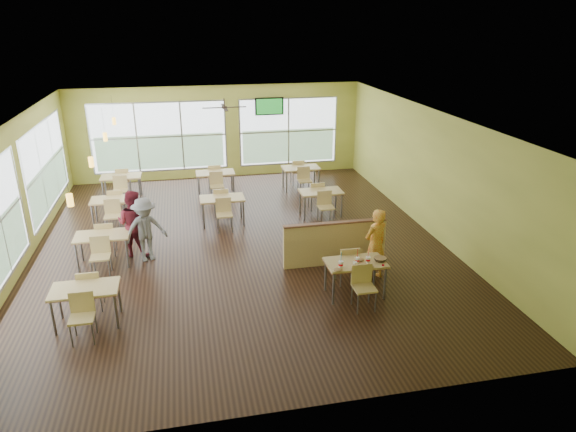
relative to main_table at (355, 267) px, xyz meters
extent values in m
plane|color=black|center=(-2.00, 3.00, -0.63)|extent=(12.00, 12.00, 0.00)
plane|color=white|center=(-2.00, 3.00, 2.57)|extent=(12.00, 12.00, 0.00)
cube|color=#CDCC53|center=(-2.00, 9.00, 0.97)|extent=(10.00, 0.04, 3.20)
cube|color=#CDCC53|center=(-2.00, -3.00, 0.97)|extent=(10.00, 0.04, 3.20)
cube|color=#CDCC53|center=(-7.00, 3.00, 0.97)|extent=(0.04, 12.00, 3.20)
cube|color=#CDCC53|center=(3.00, 3.00, 0.97)|extent=(0.04, 12.00, 3.20)
cube|color=white|center=(-6.98, 6.00, 0.89)|extent=(0.02, 4.50, 2.35)
cube|color=white|center=(-4.00, 8.98, 0.89)|extent=(4.50, 0.02, 2.35)
cube|color=white|center=(0.50, 8.98, 0.89)|extent=(3.50, 0.02, 2.35)
cube|color=#B7BABC|center=(-6.97, 3.50, -0.28)|extent=(0.04, 9.40, 0.05)
cube|color=#B7BABC|center=(-1.75, 8.97, -0.28)|extent=(8.00, 0.04, 0.05)
cube|color=#DABC75|center=(0.00, 0.00, 0.10)|extent=(1.20, 0.70, 0.04)
cube|color=brown|center=(0.00, 0.00, 0.07)|extent=(1.22, 0.71, 0.01)
cylinder|color=slate|center=(-0.54, -0.29, -0.28)|extent=(0.05, 0.05, 0.71)
cylinder|color=slate|center=(0.54, -0.29, -0.28)|extent=(0.05, 0.05, 0.71)
cylinder|color=slate|center=(-0.54, 0.29, -0.28)|extent=(0.05, 0.05, 0.71)
cylinder|color=slate|center=(0.54, 0.29, -0.28)|extent=(0.05, 0.05, 0.71)
cube|color=#DABC75|center=(0.00, 0.55, -0.18)|extent=(0.42, 0.42, 0.04)
cube|color=#DABC75|center=(0.00, 0.74, 0.04)|extent=(0.42, 0.04, 0.40)
cube|color=#DABC75|center=(0.00, -0.55, -0.18)|extent=(0.42, 0.42, 0.04)
cube|color=#DABC75|center=(0.00, -0.74, 0.04)|extent=(0.42, 0.04, 0.40)
cube|color=#DABC75|center=(0.00, 1.45, -0.13)|extent=(2.40, 0.12, 1.00)
cube|color=brown|center=(0.00, 1.45, 0.39)|extent=(2.40, 0.14, 0.04)
cube|color=#DABC75|center=(-5.20, 0.00, 0.10)|extent=(1.20, 0.70, 0.04)
cube|color=brown|center=(-5.20, 0.00, 0.07)|extent=(1.22, 0.71, 0.01)
cylinder|color=slate|center=(-5.74, -0.29, -0.28)|extent=(0.05, 0.05, 0.71)
cylinder|color=slate|center=(-4.66, -0.29, -0.28)|extent=(0.05, 0.05, 0.71)
cylinder|color=slate|center=(-5.74, 0.29, -0.28)|extent=(0.05, 0.05, 0.71)
cylinder|color=slate|center=(-4.66, 0.29, -0.28)|extent=(0.05, 0.05, 0.71)
cube|color=#DABC75|center=(-5.20, 0.55, -0.18)|extent=(0.42, 0.42, 0.04)
cube|color=#DABC75|center=(-5.20, 0.74, 0.04)|extent=(0.42, 0.04, 0.40)
cube|color=#DABC75|center=(-5.20, -0.55, -0.18)|extent=(0.42, 0.42, 0.04)
cube|color=#DABC75|center=(-5.20, -0.74, 0.04)|extent=(0.42, 0.04, 0.40)
cube|color=#DABC75|center=(-5.20, 2.50, 0.10)|extent=(1.20, 0.70, 0.04)
cube|color=brown|center=(-5.20, 2.50, 0.07)|extent=(1.22, 0.71, 0.01)
cylinder|color=slate|center=(-5.74, 2.21, -0.28)|extent=(0.05, 0.05, 0.71)
cylinder|color=slate|center=(-4.66, 2.21, -0.28)|extent=(0.05, 0.05, 0.71)
cylinder|color=slate|center=(-5.74, 2.79, -0.28)|extent=(0.05, 0.05, 0.71)
cylinder|color=slate|center=(-4.66, 2.79, -0.28)|extent=(0.05, 0.05, 0.71)
cube|color=#DABC75|center=(-5.20, 3.05, -0.18)|extent=(0.42, 0.42, 0.04)
cube|color=#DABC75|center=(-5.20, 3.24, 0.04)|extent=(0.42, 0.04, 0.40)
cube|color=#DABC75|center=(-5.20, 1.95, -0.18)|extent=(0.42, 0.42, 0.04)
cube|color=#DABC75|center=(-5.20, 1.76, 0.04)|extent=(0.42, 0.04, 0.40)
cube|color=#DABC75|center=(-5.20, 5.00, 0.10)|extent=(1.20, 0.70, 0.04)
cube|color=brown|center=(-5.20, 5.00, 0.07)|extent=(1.22, 0.71, 0.01)
cylinder|color=slate|center=(-5.74, 4.71, -0.28)|extent=(0.05, 0.05, 0.71)
cylinder|color=slate|center=(-4.66, 4.71, -0.28)|extent=(0.05, 0.05, 0.71)
cylinder|color=slate|center=(-5.74, 5.29, -0.28)|extent=(0.05, 0.05, 0.71)
cylinder|color=slate|center=(-4.66, 5.29, -0.28)|extent=(0.05, 0.05, 0.71)
cube|color=#DABC75|center=(-5.20, 5.55, -0.18)|extent=(0.42, 0.42, 0.04)
cube|color=#DABC75|center=(-5.20, 5.74, 0.04)|extent=(0.42, 0.04, 0.40)
cube|color=#DABC75|center=(-5.20, 4.45, -0.18)|extent=(0.42, 0.42, 0.04)
cube|color=#DABC75|center=(-5.20, 4.26, 0.04)|extent=(0.42, 0.04, 0.40)
cube|color=#DABC75|center=(-5.20, 7.20, 0.10)|extent=(1.20, 0.70, 0.04)
cube|color=brown|center=(-5.20, 7.20, 0.07)|extent=(1.22, 0.71, 0.01)
cylinder|color=slate|center=(-5.74, 6.91, -0.28)|extent=(0.05, 0.05, 0.71)
cylinder|color=slate|center=(-4.66, 6.91, -0.28)|extent=(0.05, 0.05, 0.71)
cylinder|color=slate|center=(-5.74, 7.49, -0.28)|extent=(0.05, 0.05, 0.71)
cylinder|color=slate|center=(-4.66, 7.49, -0.28)|extent=(0.05, 0.05, 0.71)
cube|color=#DABC75|center=(-5.20, 7.75, -0.18)|extent=(0.42, 0.42, 0.04)
cube|color=#DABC75|center=(-5.20, 7.94, 0.04)|extent=(0.42, 0.04, 0.40)
cube|color=#DABC75|center=(-5.20, 6.65, -0.18)|extent=(0.42, 0.42, 0.04)
cube|color=#DABC75|center=(-5.20, 6.46, 0.04)|extent=(0.42, 0.04, 0.40)
cube|color=#DABC75|center=(-2.30, 4.50, 0.10)|extent=(1.20, 0.70, 0.04)
cube|color=brown|center=(-2.30, 4.50, 0.07)|extent=(1.22, 0.71, 0.01)
cylinder|color=slate|center=(-2.84, 4.21, -0.28)|extent=(0.05, 0.05, 0.71)
cylinder|color=slate|center=(-1.76, 4.21, -0.28)|extent=(0.05, 0.05, 0.71)
cylinder|color=slate|center=(-2.84, 4.79, -0.28)|extent=(0.05, 0.05, 0.71)
cylinder|color=slate|center=(-1.76, 4.79, -0.28)|extent=(0.05, 0.05, 0.71)
cube|color=#DABC75|center=(-2.30, 5.05, -0.18)|extent=(0.42, 0.42, 0.04)
cube|color=#DABC75|center=(-2.30, 5.24, 0.04)|extent=(0.42, 0.04, 0.40)
cube|color=#DABC75|center=(-2.30, 3.95, -0.18)|extent=(0.42, 0.42, 0.04)
cube|color=#DABC75|center=(-2.30, 3.76, 0.04)|extent=(0.42, 0.04, 0.40)
cube|color=#DABC75|center=(-2.30, 7.00, 0.10)|extent=(1.20, 0.70, 0.04)
cube|color=brown|center=(-2.30, 7.00, 0.07)|extent=(1.22, 0.71, 0.01)
cylinder|color=slate|center=(-2.84, 6.71, -0.28)|extent=(0.05, 0.05, 0.71)
cylinder|color=slate|center=(-1.76, 6.71, -0.28)|extent=(0.05, 0.05, 0.71)
cylinder|color=slate|center=(-2.84, 7.29, -0.28)|extent=(0.05, 0.05, 0.71)
cylinder|color=slate|center=(-1.76, 7.29, -0.28)|extent=(0.05, 0.05, 0.71)
cube|color=#DABC75|center=(-2.30, 7.55, -0.18)|extent=(0.42, 0.42, 0.04)
cube|color=#DABC75|center=(-2.30, 7.74, 0.04)|extent=(0.42, 0.04, 0.40)
cube|color=#DABC75|center=(-2.30, 6.45, -0.18)|extent=(0.42, 0.42, 0.04)
cube|color=#DABC75|center=(-2.30, 6.26, 0.04)|extent=(0.42, 0.04, 0.40)
cube|color=#DABC75|center=(0.50, 4.50, 0.10)|extent=(1.20, 0.70, 0.04)
cube|color=brown|center=(0.50, 4.50, 0.07)|extent=(1.22, 0.71, 0.01)
cylinder|color=slate|center=(-0.04, 4.21, -0.28)|extent=(0.05, 0.05, 0.71)
cylinder|color=slate|center=(1.04, 4.21, -0.28)|extent=(0.05, 0.05, 0.71)
cylinder|color=slate|center=(-0.04, 4.79, -0.28)|extent=(0.05, 0.05, 0.71)
cylinder|color=slate|center=(1.04, 4.79, -0.28)|extent=(0.05, 0.05, 0.71)
cube|color=#DABC75|center=(0.50, 5.05, -0.18)|extent=(0.42, 0.42, 0.04)
cube|color=#DABC75|center=(0.50, 5.24, 0.04)|extent=(0.42, 0.04, 0.40)
cube|color=#DABC75|center=(0.50, 3.95, -0.18)|extent=(0.42, 0.42, 0.04)
cube|color=#DABC75|center=(0.50, 3.76, 0.04)|extent=(0.42, 0.04, 0.40)
cube|color=#DABC75|center=(0.50, 7.00, 0.10)|extent=(1.20, 0.70, 0.04)
cube|color=brown|center=(0.50, 7.00, 0.07)|extent=(1.22, 0.71, 0.01)
cylinder|color=slate|center=(-0.04, 6.71, -0.28)|extent=(0.05, 0.05, 0.71)
cylinder|color=slate|center=(1.04, 6.71, -0.28)|extent=(0.05, 0.05, 0.71)
cylinder|color=slate|center=(-0.04, 7.29, -0.28)|extent=(0.05, 0.05, 0.71)
cylinder|color=slate|center=(1.04, 7.29, -0.28)|extent=(0.05, 0.05, 0.71)
cube|color=#DABC75|center=(0.50, 7.55, -0.18)|extent=(0.42, 0.42, 0.04)
cube|color=#DABC75|center=(0.50, 7.74, 0.04)|extent=(0.42, 0.04, 0.40)
cube|color=#DABC75|center=(0.50, 6.45, -0.18)|extent=(0.42, 0.42, 0.04)
cube|color=#DABC75|center=(0.50, 6.26, 0.04)|extent=(0.42, 0.04, 0.40)
cylinder|color=#2D2119|center=(-5.20, 0.00, 2.22)|extent=(0.01, 0.01, 0.70)
cylinder|color=yellow|center=(-5.20, 0.00, 1.82)|extent=(0.11, 0.11, 0.22)
cylinder|color=#2D2119|center=(-5.20, 2.50, 2.22)|extent=(0.01, 0.01, 0.70)
cylinder|color=yellow|center=(-5.20, 2.50, 1.82)|extent=(0.11, 0.11, 0.22)
cylinder|color=#2D2119|center=(-5.20, 5.00, 2.22)|extent=(0.01, 0.01, 0.70)
cylinder|color=yellow|center=(-5.20, 5.00, 1.82)|extent=(0.11, 0.11, 0.22)
cylinder|color=#2D2119|center=(-5.20, 7.20, 2.22)|extent=(0.01, 0.01, 0.70)
cylinder|color=yellow|center=(-5.20, 7.20, 1.82)|extent=(0.11, 0.11, 0.22)
cylinder|color=#2D2119|center=(-2.00, 6.00, 2.45)|extent=(0.03, 0.03, 0.24)
cylinder|color=#2D2119|center=(-2.00, 6.00, 2.31)|extent=(0.16, 0.16, 0.06)
cube|color=#2D2119|center=(-1.65, 6.00, 2.31)|extent=(0.55, 0.10, 0.01)
cube|color=#2D2119|center=(-2.00, 6.35, 2.31)|extent=(0.10, 0.55, 0.01)
cube|color=#2D2119|center=(-2.35, 6.00, 2.31)|extent=(0.55, 0.10, 0.01)
cube|color=#2D2119|center=(-2.00, 5.65, 2.31)|extent=(0.10, 0.55, 0.01)
cube|color=black|center=(-0.20, 8.90, 1.82)|extent=(1.00, 0.06, 0.60)
cube|color=#1E7E28|center=(-0.20, 8.87, 1.82)|extent=(0.90, 0.01, 0.52)
imported|color=orange|center=(0.64, 0.59, 0.18)|extent=(0.70, 0.60, 1.61)
imported|color=maroon|center=(-4.53, 2.90, 0.18)|extent=(0.97, 0.88, 1.62)
imported|color=slate|center=(-4.24, 2.55, 0.14)|extent=(1.13, 0.89, 1.54)
cone|color=white|center=(-0.38, -0.19, 0.19)|extent=(0.10, 0.10, 0.13)
cylinder|color=red|center=(-0.38, -0.19, 0.19)|extent=(0.09, 0.09, 0.04)
cylinder|color=white|center=(-0.38, -0.19, 0.26)|extent=(0.10, 0.10, 0.01)
cylinder|color=#0C94E7|center=(-0.38, -0.19, 0.37)|extent=(0.02, 0.06, 0.24)
cone|color=white|center=(-0.10, -0.24, 0.18)|extent=(0.09, 0.09, 0.12)
cylinder|color=red|center=(-0.10, -0.24, 0.18)|extent=(0.08, 0.08, 0.03)
cylinder|color=white|center=(-0.10, -0.24, 0.24)|extent=(0.09, 0.09, 0.01)
cylinder|color=gold|center=(-0.10, -0.24, 0.35)|extent=(0.02, 0.06, 0.21)
cone|color=white|center=(0.00, -0.07, 0.18)|extent=(0.09, 0.09, 0.12)
cylinder|color=red|center=(0.00, -0.07, 0.18)|extent=(0.09, 0.09, 0.04)
cylinder|color=white|center=(0.00, -0.07, 0.25)|extent=(0.10, 0.10, 0.01)
cylinder|color=red|center=(0.00, -0.07, 0.36)|extent=(0.03, 0.06, 0.23)
cone|color=white|center=(0.22, -0.09, 0.18)|extent=(0.09, 0.09, 0.12)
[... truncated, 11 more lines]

